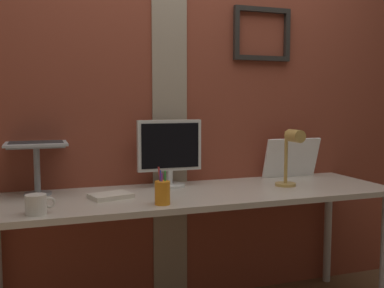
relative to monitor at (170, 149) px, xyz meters
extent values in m
cube|color=brown|center=(0.12, 0.18, 0.40)|extent=(3.31, 0.12, 2.70)
cube|color=gray|center=(0.04, 0.12, 0.40)|extent=(0.21, 0.01, 2.70)
cube|color=black|center=(0.63, 0.10, 0.84)|extent=(0.38, 0.03, 0.03)
cube|color=black|center=(0.63, 0.10, 0.54)|extent=(0.38, 0.03, 0.03)
cube|color=black|center=(0.46, 0.10, 0.69)|extent=(0.03, 0.03, 0.27)
cube|color=black|center=(0.81, 0.10, 0.69)|extent=(0.03, 0.03, 0.27)
cube|color=beige|center=(0.10, -0.20, -0.23)|extent=(2.18, 0.65, 0.03)
cylinder|color=#B2B2B7|center=(1.13, 0.06, -0.60)|extent=(0.05, 0.05, 0.71)
cylinder|color=silver|center=(0.00, 0.00, -0.21)|extent=(0.18, 0.18, 0.01)
cylinder|color=silver|center=(0.00, 0.00, -0.16)|extent=(0.04, 0.04, 0.08)
cube|color=silver|center=(0.00, 0.00, 0.02)|extent=(0.37, 0.04, 0.29)
cube|color=black|center=(0.00, -0.02, 0.02)|extent=(0.33, 0.00, 0.25)
cylinder|color=gray|center=(-0.72, 0.00, -0.21)|extent=(0.14, 0.14, 0.01)
cylinder|color=gray|center=(-0.72, 0.00, -0.08)|extent=(0.03, 0.03, 0.24)
cube|color=gray|center=(-0.72, 0.00, 0.04)|extent=(0.28, 0.22, 0.01)
cube|color=#ADB2B7|center=(-0.72, 0.00, 0.05)|extent=(0.31, 0.26, 0.01)
cube|color=#2D2D30|center=(-0.72, 0.02, 0.06)|extent=(0.27, 0.17, 0.00)
cube|color=#ADB2B7|center=(-0.72, 0.17, 0.16)|extent=(0.31, 0.08, 0.20)
cube|color=black|center=(-0.72, 0.16, 0.16)|extent=(0.28, 0.06, 0.17)
cube|color=white|center=(0.82, 0.04, -0.09)|extent=(0.37, 0.09, 0.26)
cylinder|color=tan|center=(0.64, -0.20, -0.21)|extent=(0.12, 0.12, 0.02)
cylinder|color=tan|center=(0.64, -0.20, -0.05)|extent=(0.02, 0.02, 0.30)
cylinder|color=tan|center=(0.64, -0.29, 0.08)|extent=(0.07, 0.11, 0.07)
cylinder|color=orange|center=(-0.16, -0.42, -0.16)|extent=(0.07, 0.07, 0.11)
cylinder|color=blue|center=(-0.17, -0.42, -0.13)|extent=(0.01, 0.01, 0.15)
cylinder|color=red|center=(-0.16, -0.41, -0.12)|extent=(0.03, 0.02, 0.17)
cylinder|color=purple|center=(-0.16, -0.42, -0.13)|extent=(0.01, 0.02, 0.14)
cylinder|color=green|center=(-0.14, -0.42, -0.13)|extent=(0.01, 0.01, 0.15)
cylinder|color=silver|center=(-0.72, -0.42, -0.17)|extent=(0.09, 0.09, 0.09)
torus|color=silver|center=(-0.67, -0.42, -0.17)|extent=(0.05, 0.01, 0.05)
cube|color=silver|center=(-0.37, -0.20, -0.20)|extent=(0.23, 0.19, 0.02)
camera|label=1|loc=(-0.70, -2.42, 0.27)|focal=41.55mm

